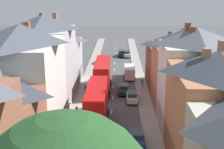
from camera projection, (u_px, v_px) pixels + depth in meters
pavement_left at (86, 83)px, 58.68m from camera, size 2.20×104.00×0.14m
pavement_right at (141, 83)px, 58.47m from camera, size 2.20×104.00×0.14m
centre_line_dashes at (113, 86)px, 56.67m from camera, size 0.14×97.80×0.01m
terrace_row_left at (16, 93)px, 33.75m from camera, size 8.00×54.95×14.00m
terrace_row_right at (207, 102)px, 32.40m from camera, size 8.00×55.53×13.74m
double_decker_bus_lead at (97, 105)px, 39.89m from camera, size 2.74×10.80×5.30m
double_decker_bus_mid_street at (102, 76)px, 53.32m from camera, size 2.74×10.80×5.30m
car_near_blue at (132, 96)px, 49.01m from camera, size 1.90×4.42×1.61m
car_near_silver at (101, 60)px, 73.35m from camera, size 1.90×3.95×1.66m
car_parked_left_a at (97, 79)px, 58.62m from camera, size 1.90×4.07×1.62m
car_parked_right_a at (137, 137)px, 35.66m from camera, size 1.90×4.34×1.65m
car_parked_left_b at (123, 89)px, 52.75m from camera, size 1.90×4.54×1.63m
car_mid_white at (122, 53)px, 80.98m from camera, size 1.90×4.47×1.69m
car_far_grey at (127, 54)px, 80.57m from camera, size 1.90×4.58×1.65m
delivery_van at (129, 72)px, 61.36m from camera, size 2.20×5.20×2.41m
pedestrian_mid_left at (71, 124)px, 38.64m from camera, size 0.36×0.22×1.61m
pedestrian_mid_right at (77, 111)px, 42.70m from camera, size 0.36×0.22×1.61m
pedestrian_far_left at (85, 89)px, 52.14m from camera, size 0.36×0.22×1.61m
pedestrian_far_right at (142, 82)px, 55.48m from camera, size 0.36×0.22×1.61m
street_lamp at (70, 124)px, 33.45m from camera, size 0.20×1.12×5.50m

